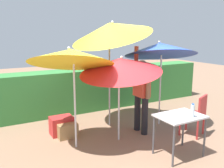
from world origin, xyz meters
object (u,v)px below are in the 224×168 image
person_vendor (142,91)px  bottle_water (193,111)px  cooler_box (62,125)px  umbrella_orange (71,57)px  folding_table (180,120)px  umbrella_yellow (111,30)px  chair_plastic (196,113)px  crate_cardboard (67,130)px  umbrella_navy (160,49)px  umbrella_rainbow (120,65)px

person_vendor → bottle_water: person_vendor is taller
bottle_water → cooler_box: bearing=128.5°
umbrella_orange → folding_table: bearing=-38.1°
person_vendor → bottle_water: size_ratio=7.83×
umbrella_orange → umbrella_yellow: size_ratio=0.81×
chair_plastic → person_vendor: bearing=141.8°
crate_cardboard → umbrella_navy: bearing=-8.2°
chair_plastic → cooler_box: (-2.49, 1.43, -0.31)m
umbrella_orange → cooler_box: (-0.02, 0.72, -1.55)m
umbrella_yellow → umbrella_navy: (1.04, -0.44, -0.42)m
umbrella_yellow → folding_table: size_ratio=3.38×
person_vendor → folding_table: person_vendor is taller
chair_plastic → folding_table: (-0.94, -0.49, 0.15)m
umbrella_rainbow → folding_table: bearing=-60.8°
umbrella_navy → person_vendor: umbrella_navy is taller
umbrella_rainbow → cooler_box: umbrella_rainbow is taller
umbrella_navy → person_vendor: (-0.64, -0.20, -0.86)m
folding_table → chair_plastic: bearing=27.7°
umbrella_orange → umbrella_navy: 2.21m
cooler_box → folding_table: bearing=-51.2°
folding_table → person_vendor: bearing=88.6°
chair_plastic → cooler_box: size_ratio=1.88×
folding_table → bottle_water: size_ratio=3.33×
umbrella_yellow → chair_plastic: umbrella_yellow is taller
chair_plastic → folding_table: size_ratio=1.11×
folding_table → bottle_water: bearing=-54.6°
chair_plastic → folding_table: 1.07m
crate_cardboard → bottle_water: 2.59m
cooler_box → chair_plastic: bearing=-30.0°
umbrella_navy → chair_plastic: (0.27, -0.92, -1.29)m
umbrella_navy → cooler_box: bearing=166.9°
cooler_box → umbrella_orange: bearing=-88.7°
crate_cardboard → umbrella_rainbow: bearing=-36.3°
crate_cardboard → chair_plastic: bearing=-26.8°
umbrella_navy → bottle_water: size_ratio=9.12×
umbrella_rainbow → bottle_water: umbrella_rainbow is taller
cooler_box → crate_cardboard: (0.05, -0.20, -0.04)m
umbrella_orange → person_vendor: bearing=0.1°
umbrella_orange → bottle_water: 2.32m
umbrella_yellow → cooler_box: (-1.18, 0.07, -2.02)m
umbrella_yellow → umbrella_navy: bearing=-23.1°
umbrella_yellow → folding_table: (0.37, -1.85, -1.56)m
cooler_box → umbrella_navy: bearing=-13.1°
umbrella_yellow → crate_cardboard: 2.36m
umbrella_yellow → bottle_water: size_ratio=11.28×
bottle_water → person_vendor: bearing=93.7°
umbrella_rainbow → crate_cardboard: (-0.90, 0.66, -1.39)m
umbrella_rainbow → umbrella_navy: umbrella_navy is taller
umbrella_yellow → crate_cardboard: size_ratio=6.68×
person_vendor → folding_table: 1.24m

